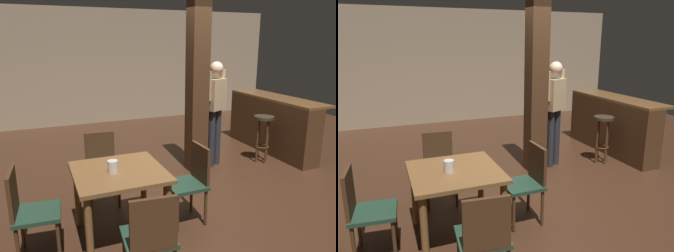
{
  "view_description": "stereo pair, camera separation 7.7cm",
  "coord_description": "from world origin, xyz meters",
  "views": [
    {
      "loc": [
        -2.32,
        -3.75,
        2.03
      ],
      "look_at": [
        -0.7,
        0.15,
        0.93
      ],
      "focal_mm": 35.0,
      "sensor_mm": 36.0,
      "label": 1
    },
    {
      "loc": [
        -2.25,
        -3.78,
        2.03
      ],
      "look_at": [
        -0.7,
        0.15,
        0.93
      ],
      "focal_mm": 35.0,
      "sensor_mm": 36.0,
      "label": 2
    }
  ],
  "objects": [
    {
      "name": "pillar",
      "position": [
        0.01,
        0.7,
        1.4
      ],
      "size": [
        0.28,
        0.28,
        2.8
      ],
      "primitive_type": "cube",
      "color": "#422816",
      "rests_on": "ground_plane"
    },
    {
      "name": "chair_south",
      "position": [
        -1.56,
        -1.55,
        0.51
      ],
      "size": [
        0.46,
        0.46,
        0.89
      ],
      "color": "#1E3828",
      "rests_on": "ground_plane"
    },
    {
      "name": "bar_stool_near",
      "position": [
        1.23,
        0.58,
        0.59
      ],
      "size": [
        0.33,
        0.33,
        0.8
      ],
      "color": "#2D2319",
      "rests_on": "ground_plane"
    },
    {
      "name": "ground_plane",
      "position": [
        0.0,
        0.0,
        0.0
      ],
      "size": [
        10.8,
        10.8,
        0.0
      ],
      "primitive_type": "plane",
      "color": "#382114"
    },
    {
      "name": "dining_table",
      "position": [
        -1.59,
        -0.67,
        0.62
      ],
      "size": [
        0.91,
        0.91,
        0.75
      ],
      "color": "brown",
      "rests_on": "ground_plane"
    },
    {
      "name": "chair_west",
      "position": [
        -2.47,
        -0.69,
        0.51
      ],
      "size": [
        0.46,
        0.46,
        0.89
      ],
      "color": "#1E3828",
      "rests_on": "ground_plane"
    },
    {
      "name": "standing_person",
      "position": [
        0.38,
        0.76,
        1.0
      ],
      "size": [
        0.46,
        0.32,
        1.72
      ],
      "color": "tan",
      "rests_on": "ground_plane"
    },
    {
      "name": "chair_east",
      "position": [
        -0.76,
        -0.66,
        0.51
      ],
      "size": [
        0.43,
        0.43,
        0.89
      ],
      "color": "#1E3828",
      "rests_on": "ground_plane"
    },
    {
      "name": "chair_north",
      "position": [
        -1.61,
        0.19,
        0.51
      ],
      "size": [
        0.45,
        0.45,
        0.89
      ],
      "color": "#1E3828",
      "rests_on": "ground_plane"
    },
    {
      "name": "wall_back",
      "position": [
        0.0,
        4.5,
        1.4
      ],
      "size": [
        8.0,
        0.1,
        2.8
      ],
      "primitive_type": "cube",
      "color": "gray",
      "rests_on": "ground_plane"
    },
    {
      "name": "bar_counter",
      "position": [
        1.74,
        1.01,
        0.53
      ],
      "size": [
        0.56,
        2.11,
        1.03
      ],
      "color": "brown",
      "rests_on": "ground_plane"
    },
    {
      "name": "napkin_cup",
      "position": [
        -1.66,
        -0.7,
        0.81
      ],
      "size": [
        0.11,
        0.11,
        0.12
      ],
      "primitive_type": "cylinder",
      "color": "beige",
      "rests_on": "dining_table"
    }
  ]
}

